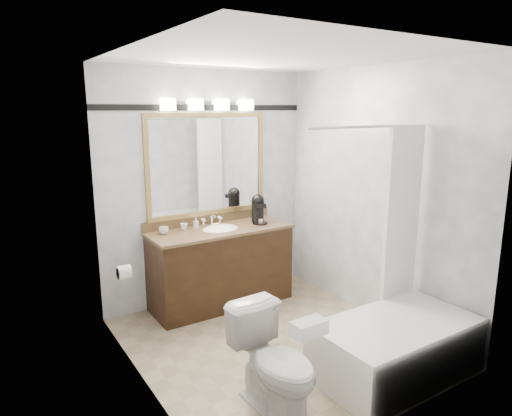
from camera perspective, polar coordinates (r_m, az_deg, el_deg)
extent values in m
cube|color=gray|center=(4.34, 2.35, -16.52)|extent=(2.40, 2.60, 0.01)
cube|color=white|center=(3.83, 2.70, 18.55)|extent=(2.40, 2.60, 0.01)
cube|color=white|center=(5.00, -6.12, 2.58)|extent=(2.40, 0.01, 2.50)
cube|color=white|center=(2.96, 17.23, -4.69)|extent=(2.40, 0.01, 2.50)
cube|color=white|center=(3.37, -14.52, -2.49)|extent=(0.01, 2.60, 2.50)
cube|color=white|center=(4.68, 14.68, 1.59)|extent=(0.01, 2.60, 2.50)
cube|color=black|center=(4.96, -4.38, -7.49)|extent=(1.50, 0.55, 0.82)
cube|color=olive|center=(4.84, -4.47, -2.75)|extent=(1.53, 0.58, 0.03)
cube|color=olive|center=(5.05, -5.93, -1.36)|extent=(1.53, 0.03, 0.10)
ellipsoid|color=white|center=(4.84, -4.46, -2.92)|extent=(0.44, 0.34, 0.14)
cube|color=tan|center=(4.91, -6.19, 11.50)|extent=(1.40, 0.04, 0.05)
cube|color=tan|center=(5.03, -5.92, -0.54)|extent=(1.40, 0.04, 0.05)
cube|color=tan|center=(4.68, -13.48, 4.75)|extent=(0.05, 0.04, 1.00)
cube|color=tan|center=(5.28, 0.54, 5.90)|extent=(0.05, 0.04, 1.00)
cube|color=white|center=(4.95, -6.08, 5.41)|extent=(1.30, 0.01, 1.00)
cube|color=silver|center=(4.90, -6.18, 12.96)|extent=(0.90, 0.05, 0.03)
cube|color=white|center=(4.67, -10.95, 12.60)|extent=(0.12, 0.12, 0.12)
cube|color=white|center=(4.79, -7.54, 12.70)|extent=(0.12, 0.12, 0.12)
cube|color=white|center=(4.92, -4.30, 12.76)|extent=(0.12, 0.12, 0.12)
cube|color=white|center=(5.07, -1.25, 12.77)|extent=(0.12, 0.12, 0.12)
cube|color=black|center=(4.92, -6.29, 12.37)|extent=(2.40, 0.01, 0.06)
cube|color=white|center=(3.96, 17.04, -16.34)|extent=(1.30, 0.72, 0.45)
cylinder|color=silver|center=(3.75, 14.24, 9.83)|extent=(1.30, 0.02, 0.02)
cube|color=white|center=(4.16, 17.76, -0.98)|extent=(0.40, 0.04, 1.55)
cylinder|color=white|center=(4.16, -16.18, -7.70)|extent=(0.11, 0.12, 0.12)
imported|color=white|center=(3.35, 2.46, -18.69)|extent=(0.44, 0.73, 0.73)
cube|color=white|center=(2.90, 6.64, -14.64)|extent=(0.23, 0.13, 0.09)
cylinder|color=black|center=(5.02, 0.49, -1.88)|extent=(0.17, 0.17, 0.02)
cylinder|color=black|center=(5.04, 0.22, -0.41)|extent=(0.14, 0.14, 0.24)
sphere|color=black|center=(5.01, 0.22, 0.93)|extent=(0.14, 0.14, 0.14)
cube|color=black|center=(4.95, 0.58, 0.31)|extent=(0.10, 0.10, 0.05)
cylinder|color=silver|center=(4.99, 0.58, -1.62)|extent=(0.06, 0.06, 0.06)
imported|color=white|center=(4.70, -11.47, -2.76)|extent=(0.12, 0.12, 0.07)
imported|color=white|center=(4.80, -9.00, -2.34)|extent=(0.09, 0.09, 0.07)
imported|color=white|center=(4.87, -7.51, -1.87)|extent=(0.06, 0.06, 0.11)
cube|color=beige|center=(4.93, -5.09, -2.12)|extent=(0.09, 0.06, 0.03)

